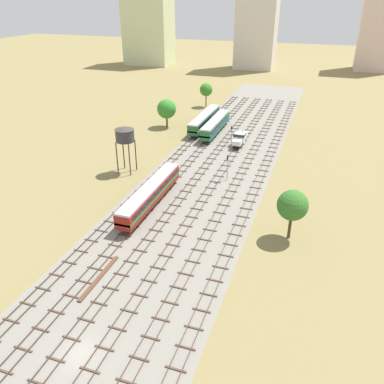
{
  "coord_description": "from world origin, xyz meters",
  "views": [
    {
      "loc": [
        21.29,
        -24.69,
        35.49
      ],
      "look_at": [
        0.0,
        38.0,
        1.5
      ],
      "focal_mm": 36.88,
      "sensor_mm": 36.0,
      "label": 1
    }
  ],
  "objects_px": {
    "water_tower": "(125,135)",
    "passenger_coach_far_left_midfar": "(205,119)",
    "passenger_coach_left_nearest": "(150,193)",
    "diesel_railcar_left_mid": "(215,124)",
    "signal_post_nearest": "(228,164)",
    "shunter_loco_centre_near": "(240,138)",
    "signal_post_near": "(232,133)"
  },
  "relations": [
    {
      "from": "diesel_railcar_left_mid",
      "to": "signal_post_near",
      "type": "xyz_separation_m",
      "value": [
        6.36,
        -7.33,
        0.63
      ]
    },
    {
      "from": "shunter_loco_centre_near",
      "to": "signal_post_nearest",
      "type": "bearing_deg",
      "value": -84.32
    },
    {
      "from": "diesel_railcar_left_mid",
      "to": "water_tower",
      "type": "height_order",
      "value": "water_tower"
    },
    {
      "from": "diesel_railcar_left_mid",
      "to": "water_tower",
      "type": "bearing_deg",
      "value": -109.67
    },
    {
      "from": "passenger_coach_left_nearest",
      "to": "signal_post_near",
      "type": "height_order",
      "value": "signal_post_near"
    },
    {
      "from": "water_tower",
      "to": "signal_post_near",
      "type": "distance_m",
      "value": 29.98
    },
    {
      "from": "passenger_coach_left_nearest",
      "to": "shunter_loco_centre_near",
      "type": "height_order",
      "value": "passenger_coach_left_nearest"
    },
    {
      "from": "diesel_railcar_left_mid",
      "to": "water_tower",
      "type": "distance_m",
      "value": 33.56
    },
    {
      "from": "passenger_coach_far_left_midfar",
      "to": "signal_post_nearest",
      "type": "relative_size",
      "value": 3.88
    },
    {
      "from": "water_tower",
      "to": "passenger_coach_far_left_midfar",
      "type": "bearing_deg",
      "value": 78.82
    },
    {
      "from": "diesel_railcar_left_mid",
      "to": "signal_post_nearest",
      "type": "bearing_deg",
      "value": -69.54
    },
    {
      "from": "water_tower",
      "to": "signal_post_near",
      "type": "bearing_deg",
      "value": 53.69
    },
    {
      "from": "passenger_coach_far_left_midfar",
      "to": "passenger_coach_left_nearest",
      "type": "bearing_deg",
      "value": -84.87
    },
    {
      "from": "water_tower",
      "to": "signal_post_near",
      "type": "relative_size",
      "value": 2.0
    },
    {
      "from": "passenger_coach_far_left_midfar",
      "to": "signal_post_nearest",
      "type": "height_order",
      "value": "signal_post_nearest"
    },
    {
      "from": "passenger_coach_left_nearest",
      "to": "diesel_railcar_left_mid",
      "type": "relative_size",
      "value": 1.07
    },
    {
      "from": "water_tower",
      "to": "signal_post_nearest",
      "type": "xyz_separation_m",
      "value": [
        21.72,
        2.73,
        -4.84
      ]
    },
    {
      "from": "signal_post_near",
      "to": "shunter_loco_centre_near",
      "type": "bearing_deg",
      "value": 6.83
    },
    {
      "from": "water_tower",
      "to": "signal_post_near",
      "type": "xyz_separation_m",
      "value": [
        17.48,
        23.79,
        -5.19
      ]
    },
    {
      "from": "passenger_coach_left_nearest",
      "to": "passenger_coach_far_left_midfar",
      "type": "relative_size",
      "value": 1.0
    },
    {
      "from": "shunter_loco_centre_near",
      "to": "water_tower",
      "type": "xyz_separation_m",
      "value": [
        -19.6,
        -24.05,
        6.41
      ]
    },
    {
      "from": "signal_post_nearest",
      "to": "diesel_railcar_left_mid",
      "type": "bearing_deg",
      "value": 110.46
    },
    {
      "from": "water_tower",
      "to": "shunter_loco_centre_near",
      "type": "bearing_deg",
      "value": 50.81
    },
    {
      "from": "shunter_loco_centre_near",
      "to": "passenger_coach_far_left_midfar",
      "type": "bearing_deg",
      "value": 139.68
    },
    {
      "from": "passenger_coach_left_nearest",
      "to": "passenger_coach_far_left_midfar",
      "type": "distance_m",
      "value": 47.45
    },
    {
      "from": "diesel_railcar_left_mid",
      "to": "passenger_coach_far_left_midfar",
      "type": "bearing_deg",
      "value": 138.75
    },
    {
      "from": "passenger_coach_left_nearest",
      "to": "diesel_railcar_left_mid",
      "type": "bearing_deg",
      "value": 90.0
    },
    {
      "from": "signal_post_near",
      "to": "water_tower",
      "type": "bearing_deg",
      "value": -126.31
    },
    {
      "from": "passenger_coach_far_left_midfar",
      "to": "diesel_railcar_left_mid",
      "type": "bearing_deg",
      "value": -41.25
    },
    {
      "from": "passenger_coach_left_nearest",
      "to": "signal_post_near",
      "type": "distance_m",
      "value": 36.77
    },
    {
      "from": "signal_post_near",
      "to": "passenger_coach_far_left_midfar",
      "type": "bearing_deg",
      "value": 133.81
    },
    {
      "from": "passenger_coach_far_left_midfar",
      "to": "signal_post_nearest",
      "type": "xyz_separation_m",
      "value": [
        14.84,
        -32.12,
        0.97
      ]
    }
  ]
}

